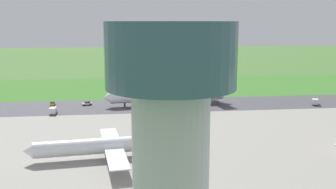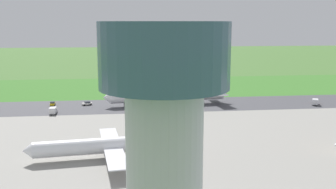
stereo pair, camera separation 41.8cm
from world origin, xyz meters
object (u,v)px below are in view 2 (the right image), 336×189
airliner_main (169,95)px  airliner_parked_mid (110,145)px  service_car_followme (87,103)px  no_stopping_sign (129,85)px  service_truck_fuel (315,102)px  service_car_ops (53,103)px  service_truck_baggage (53,110)px  traffic_cone_orange (115,88)px

airliner_main → airliner_parked_mid: 67.40m
service_car_followme → no_stopping_sign: no_stopping_sign is taller
service_truck_fuel → service_car_ops: bearing=-6.3°
service_truck_baggage → service_car_ops: bearing=-80.0°
service_truck_baggage → service_car_followme: size_ratio=1.27×
airliner_main → traffic_cone_orange: size_ratio=98.46×
service_car_followme → service_car_ops: bearing=-4.9°
airliner_parked_mid → no_stopping_sign: 111.71m
service_truck_fuel → traffic_cone_orange: (84.07, -52.89, -1.13)m
airliner_parked_mid → no_stopping_sign: (-7.13, -111.47, -2.00)m
airliner_parked_mid → service_truck_fuel: 101.05m
service_truck_baggage → traffic_cone_orange: (-22.81, -56.83, -1.13)m
traffic_cone_orange → airliner_parked_mid: bearing=90.0°
service_car_followme → no_stopping_sign: size_ratio=1.97×
no_stopping_sign → service_truck_fuel: bearing=144.2°
no_stopping_sign → traffic_cone_orange: size_ratio=4.22×
service_truck_fuel → traffic_cone_orange: service_truck_fuel is taller
service_truck_fuel → service_car_ops: size_ratio=1.44×
service_truck_baggage → service_car_ops: 16.31m
traffic_cone_orange → no_stopping_sign: bearing=-160.4°
airliner_main → airliner_parked_mid: size_ratio=1.27×
airliner_main → airliner_parked_mid: (22.86, 63.40, -0.96)m
service_car_ops → no_stopping_sign: size_ratio=1.85×
service_car_followme → service_truck_fuel: (-95.43, 10.87, 0.56)m
no_stopping_sign → traffic_cone_orange: 7.65m
airliner_parked_mid → service_car_followme: bearing=-80.4°
airliner_parked_mid → service_car_followme: airliner_parked_mid is taller
airliner_main → traffic_cone_orange: (22.86, -45.52, -4.08)m
airliner_parked_mid → service_truck_fuel: airliner_parked_mid is taller
service_truck_fuel → no_stopping_sign: size_ratio=2.67×
service_truck_fuel → no_stopping_sign: service_truck_fuel is taller
service_truck_fuel → traffic_cone_orange: 99.33m
service_car_followme → service_car_ops: 14.35m
airliner_parked_mid → service_car_ops: 72.85m
service_car_followme → service_truck_fuel: 96.05m
airliner_main → no_stopping_sign: size_ratio=23.34×
service_car_followme → service_car_ops: size_ratio=1.07×
service_car_followme → service_car_ops: (14.29, -1.24, 0.00)m
airliner_main → no_stopping_sign: 50.66m
service_car_followme → traffic_cone_orange: 43.53m
service_truck_fuel → no_stopping_sign: bearing=-35.8°
airliner_main → service_car_followme: bearing=-5.8°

